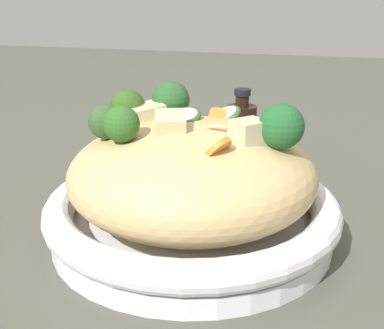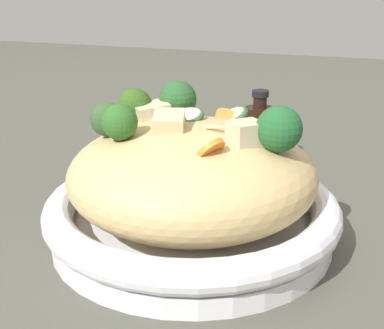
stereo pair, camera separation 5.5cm
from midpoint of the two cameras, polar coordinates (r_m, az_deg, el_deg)
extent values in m
plane|color=#48493E|center=(0.58, -2.72, -8.01)|extent=(3.00, 3.00, 0.00)
cylinder|color=white|center=(0.58, -2.74, -7.10)|extent=(0.30, 0.30, 0.02)
torus|color=white|center=(0.57, -2.78, -4.70)|extent=(0.32, 0.32, 0.03)
ellipsoid|color=tan|center=(0.55, -2.84, -1.11)|extent=(0.26, 0.26, 0.11)
torus|color=tan|center=(0.54, -2.18, 0.96)|extent=(0.09, 0.09, 0.02)
torus|color=tan|center=(0.53, -7.81, 1.62)|extent=(0.05, 0.05, 0.01)
torus|color=tan|center=(0.50, 1.32, -0.01)|extent=(0.07, 0.07, 0.02)
torus|color=tan|center=(0.54, 0.73, 3.39)|extent=(0.05, 0.06, 0.03)
cone|color=#A4BD75|center=(0.52, -10.64, 2.20)|extent=(0.02, 0.02, 0.01)
sphere|color=#2C5D23|center=(0.51, -10.77, 4.32)|extent=(0.04, 0.04, 0.04)
cone|color=#A4BB76|center=(0.51, 6.59, 1.54)|extent=(0.02, 0.02, 0.02)
sphere|color=#20572A|center=(0.51, 6.70, 4.10)|extent=(0.05, 0.05, 0.04)
cone|color=#A4C174|center=(0.61, -9.52, 4.04)|extent=(0.03, 0.03, 0.02)
sphere|color=#31551C|center=(0.60, -9.64, 6.14)|extent=(0.05, 0.05, 0.04)
cone|color=#97C26F|center=(0.55, -12.12, 2.54)|extent=(0.02, 0.02, 0.01)
sphere|color=#315129|center=(0.54, -12.27, 4.56)|extent=(0.05, 0.05, 0.04)
cone|color=#9FB77B|center=(0.61, -4.87, 5.05)|extent=(0.03, 0.03, 0.02)
sphere|color=#265529|center=(0.61, -4.93, 7.00)|extent=(0.06, 0.06, 0.04)
cylinder|color=orange|center=(0.48, -0.41, 1.66)|extent=(0.04, 0.03, 0.03)
cylinder|color=orange|center=(0.60, 4.77, 4.33)|extent=(0.03, 0.03, 0.01)
cylinder|color=orange|center=(0.61, 0.47, 5.31)|extent=(0.04, 0.04, 0.02)
cylinder|color=orange|center=(0.62, -5.99, 5.10)|extent=(0.03, 0.03, 0.02)
cylinder|color=beige|center=(0.57, -3.73, 5.17)|extent=(0.04, 0.04, 0.01)
torus|color=#345A2A|center=(0.57, -3.73, 5.17)|extent=(0.05, 0.05, 0.02)
cylinder|color=beige|center=(0.61, 0.93, 5.23)|extent=(0.05, 0.05, 0.02)
torus|color=#305B34|center=(0.61, 0.93, 5.23)|extent=(0.06, 0.06, 0.03)
cylinder|color=beige|center=(0.54, -5.18, 4.55)|extent=(0.04, 0.04, 0.02)
torus|color=#335B2B|center=(0.54, -5.18, 4.55)|extent=(0.05, 0.04, 0.03)
cube|color=#CFB98B|center=(0.52, -5.40, 4.26)|extent=(0.04, 0.04, 0.03)
cube|color=#C4B893|center=(0.51, 3.17, 3.31)|extent=(0.04, 0.04, 0.03)
cube|color=#C4B78E|center=(0.59, -7.66, 5.23)|extent=(0.05, 0.05, 0.03)
cylinder|color=black|center=(0.79, 3.41, 3.12)|extent=(0.04, 0.04, 0.09)
cylinder|color=black|center=(0.78, 3.49, 6.94)|extent=(0.02, 0.02, 0.02)
cylinder|color=black|center=(0.77, 3.51, 7.87)|extent=(0.02, 0.02, 0.01)
camera|label=1|loc=(0.03, -92.86, -1.02)|focal=48.86mm
camera|label=2|loc=(0.03, 87.14, 1.02)|focal=48.86mm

